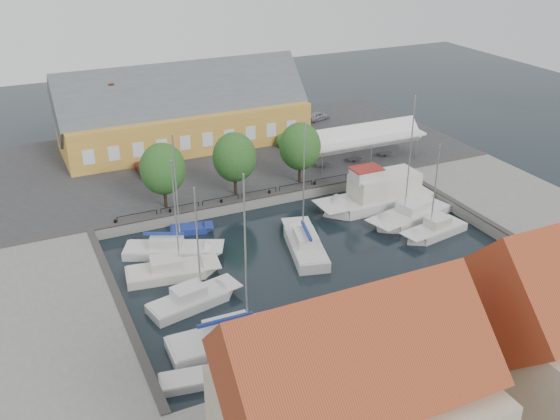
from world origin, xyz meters
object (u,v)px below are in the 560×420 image
warehouse (179,116)px  trawler (379,196)px  west_boat_b (171,273)px  east_boat_a (410,216)px  west_boat_c (193,302)px  center_sailboat (305,247)px  west_boat_d (234,338)px  car_silver (318,116)px  launch_nw (191,230)px  west_boat_a (171,251)px  launch_sw (194,382)px  car_red (144,169)px  east_boat_b (435,232)px  tent_canopy (363,138)px

warehouse → trawler: 26.37m
warehouse → west_boat_b: size_ratio=2.77×
east_boat_a → west_boat_c: (-22.87, -4.90, -0.00)m
east_boat_a → center_sailboat: bearing=-174.1°
warehouse → west_boat_d: 37.63m
car_silver → west_boat_d: size_ratio=0.28×
car_silver → launch_nw: (-24.27, -21.20, -1.51)m
warehouse → west_boat_a: west_boat_a is taller
center_sailboat → trawler: 11.71m
trawler → launch_sw: 29.49m
warehouse → east_boat_a: (14.21, -26.39, -4.17)m
west_boat_c → car_red: bearing=84.2°
east_boat_b → west_boat_d: bearing=-162.9°
west_boat_d → car_silver: bearing=54.9°
trawler → west_boat_c: bearing=-158.3°
trawler → launch_sw: size_ratio=2.61×
tent_canopy → launch_nw: tent_canopy is taller
car_red → west_boat_b: size_ratio=0.36×
west_boat_b → trawler: bearing=10.4°
center_sailboat → trawler: (10.60, 4.95, 0.65)m
west_boat_c → west_boat_d: 5.48m
car_silver → west_boat_b: west_boat_b is taller
west_boat_a → launch_sw: west_boat_a is taller
east_boat_b → west_boat_d: (-21.78, -6.70, 0.01)m
east_boat_b → car_red: bearing=132.7°
car_silver → west_boat_b: bearing=118.0°
tent_canopy → west_boat_c: west_boat_c is taller
west_boat_a → launch_nw: 4.24m
east_boat_a → launch_sw: east_boat_a is taller
west_boat_b → east_boat_a: bearing=0.8°
car_silver → east_boat_a: east_boat_a is taller
car_silver → launch_sw: size_ratio=0.76×
west_boat_d → warehouse: bearing=78.5°
tent_canopy → car_red: bearing=164.8°
car_silver → launch_nw: size_ratio=0.86×
car_red → trawler: bearing=-39.8°
tent_canopy → launch_sw: bearing=-137.4°
west_boat_a → west_boat_b: bearing=-106.7°
car_silver → east_boat_a: (-4.81, -27.44, -1.34)m
car_red → launch_nw: car_red is taller
warehouse → west_boat_b: warehouse is taller
car_silver → launch_sw: car_silver is taller
warehouse → car_red: warehouse is taller
west_boat_a → launch_nw: size_ratio=2.72×
warehouse → launch_nw: 21.28m
east_boat_a → west_boat_d: west_boat_d is taller
car_red → west_boat_b: west_boat_b is taller
tent_canopy → trawler: trawler is taller
trawler → east_boat_a: (1.14, -3.75, -0.75)m
car_silver → west_boat_d: (-26.50, -37.69, -1.33)m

